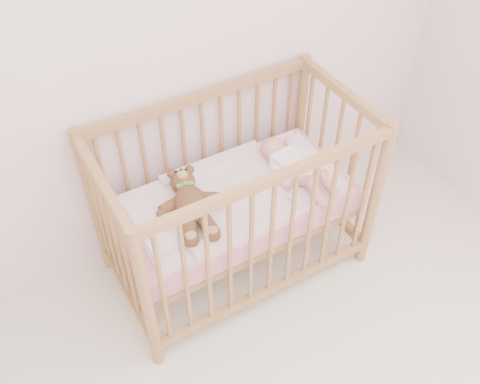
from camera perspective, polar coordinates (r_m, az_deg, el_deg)
wall_back at (r=2.47m, az=-14.30°, el=15.15°), size 4.00×0.02×2.70m
crib at (r=2.81m, az=-0.51°, el=-1.12°), size 1.36×0.76×1.00m
mattress at (r=2.82m, az=-0.51°, el=-1.34°), size 1.22×0.62×0.13m
blanket at (r=2.77m, az=-0.52°, el=-0.26°), size 1.10×0.58×0.06m
baby at (r=2.84m, az=5.62°, el=2.99°), size 0.34×0.59×0.14m
teddy_bear at (r=2.61m, az=-5.25°, el=-1.21°), size 0.46×0.57×0.14m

